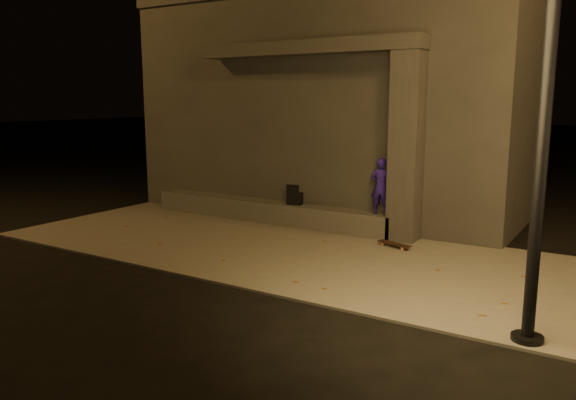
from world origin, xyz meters
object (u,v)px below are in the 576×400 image
Objects in this scene: backpack at (295,198)px; skateboard at (394,244)px; column at (407,147)px; skateboarder at (381,186)px.

backpack is 2.69m from skateboard.
column is 0.93m from skateboarder.
skateboard is (0.57, -0.65, -0.95)m from skateboarder.
skateboard is at bearing -83.80° from column.
backpack is at bearing 180.00° from column.
skateboarder is at bearing 180.00° from column.
skateboard is at bearing 123.13° from skateboarder.
skateboarder is (-0.50, 0.00, -0.78)m from column.
column reaches higher than backpack.
skateboarder reaches higher than skateboard.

